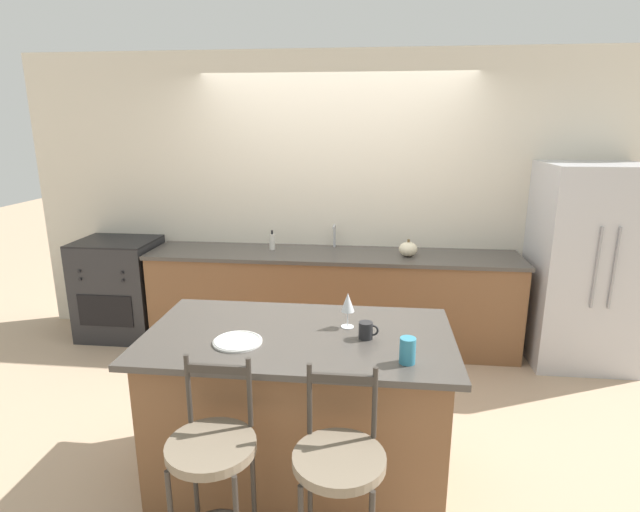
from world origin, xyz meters
TOP-DOWN VIEW (x-y plane):
  - ground_plane at (0.00, 0.00)m, footprint 18.00×18.00m
  - wall_back at (0.00, 0.70)m, footprint 6.00×0.07m
  - back_counter at (0.00, 0.38)m, footprint 3.40×0.68m
  - sink_faucet at (0.00, 0.58)m, footprint 0.02×0.13m
  - kitchen_island at (-0.03, -1.51)m, footprint 1.72×0.95m
  - refrigerator at (2.18, 0.30)m, footprint 0.83×0.78m
  - oven_range at (-2.10, 0.37)m, footprint 0.74×0.64m
  - bar_stool_near at (-0.31, -2.20)m, footprint 0.40×0.40m
  - bar_stool_far at (0.25, -2.23)m, footprint 0.40×0.40m
  - dinner_plate at (-0.33, -1.66)m, footprint 0.26×0.26m
  - wine_glass at (0.24, -1.38)m, footprint 0.08×0.08m
  - coffee_mug at (0.35, -1.53)m, footprint 0.11×0.08m
  - tumbler_cup at (0.55, -1.79)m, footprint 0.08×0.08m
  - pumpkin_decoration at (0.68, 0.32)m, footprint 0.16×0.16m
  - soap_bottle at (-0.57, 0.43)m, footprint 0.06×0.06m

SIDE VIEW (x-z plane):
  - ground_plane at x=0.00m, z-range 0.00..0.00m
  - back_counter at x=0.00m, z-range 0.00..0.90m
  - kitchen_island at x=-0.03m, z-range 0.00..0.92m
  - oven_range at x=-2.10m, z-range 0.00..0.97m
  - bar_stool_near at x=-0.31m, z-range 0.05..1.09m
  - bar_stool_far at x=0.25m, z-range 0.05..1.09m
  - refrigerator at x=2.18m, z-range 0.00..1.74m
  - dinner_plate at x=-0.33m, z-range 0.92..0.94m
  - coffee_mug at x=0.35m, z-range 0.92..1.01m
  - pumpkin_decoration at x=0.68m, z-range 0.89..1.04m
  - soap_bottle at x=-0.57m, z-range 0.89..1.07m
  - tumbler_cup at x=0.55m, z-range 0.92..1.05m
  - sink_faucet at x=0.00m, z-range 0.93..1.15m
  - wine_glass at x=0.24m, z-range 0.96..1.17m
  - wall_back at x=0.00m, z-range 0.00..2.70m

